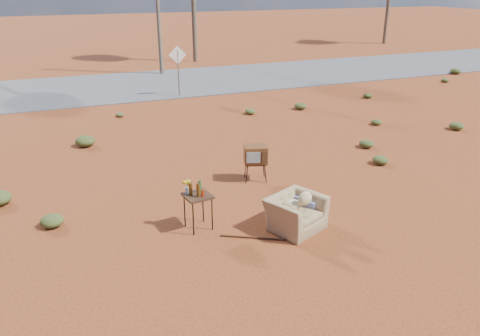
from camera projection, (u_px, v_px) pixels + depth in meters
name	position (u px, v px, depth m)	size (l,w,h in m)	color
ground	(260.00, 221.00, 9.97)	(140.00, 140.00, 0.00)	brown
highway	(134.00, 85.00, 22.86)	(140.00, 7.00, 0.04)	#565659
armchair	(298.00, 208.00, 9.59)	(1.40, 1.24, 0.94)	#957951
tv_unit	(256.00, 155.00, 11.78)	(0.69, 0.62, 0.93)	black
side_table	(195.00, 194.00, 9.42)	(0.60, 0.60, 1.06)	#3C2416
rusty_bar	(257.00, 238.00, 9.30)	(0.04, 0.04, 1.50)	#522D15
road_sign	(178.00, 62.00, 20.25)	(0.78, 0.06, 2.19)	brown
scrub_patch	(171.00, 154.00, 13.42)	(17.49, 8.07, 0.33)	#414C21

